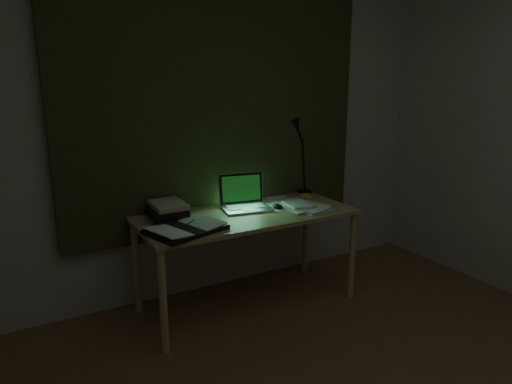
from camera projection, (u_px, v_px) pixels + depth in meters
wall_back at (218, 117)px, 3.16m from camera, size 3.50×0.00×2.50m
curtain at (220, 87)px, 3.08m from camera, size 2.20×0.06×2.00m
desk at (247, 260)px, 3.06m from camera, size 1.42×0.62×0.65m
laptop at (247, 193)px, 3.04m from camera, size 0.37×0.41×0.23m
open_textbook at (186, 228)px, 2.63m from camera, size 0.49×0.41×0.04m
book_stack at (168, 210)px, 2.87m from camera, size 0.24×0.28×0.11m
loose_papers at (290, 206)px, 3.13m from camera, size 0.35×0.37×0.02m
mouse at (278, 207)px, 3.08m from camera, size 0.07×0.10×0.03m
sticky_yellow at (305, 196)px, 3.40m from camera, size 0.10×0.10×0.02m
sticky_pink at (291, 197)px, 3.37m from camera, size 0.09×0.09×0.02m
desk_lamp at (306, 156)px, 3.43m from camera, size 0.43×0.36×0.58m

